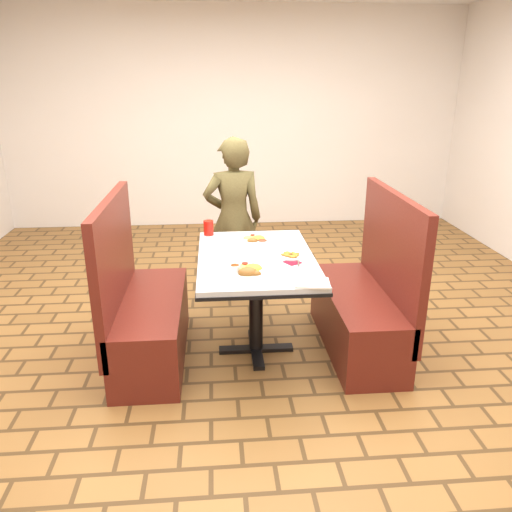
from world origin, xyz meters
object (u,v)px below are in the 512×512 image
Objects in this scene: booth_bench_left at (144,315)px; near_dinner_plate at (248,269)px; far_dinner_plate at (255,238)px; plantain_plate at (291,256)px; booth_bench_right at (364,307)px; red_tumbler at (208,228)px; dining_table at (256,269)px; diner_person at (233,219)px.

booth_bench_left is 0.91m from near_dinner_plate.
far_dinner_plate is 1.36× the size of plantain_plate.
near_dinner_plate is at bearing -23.77° from booth_bench_left.
booth_bench_right reaches higher than red_tumbler.
booth_bench_left is at bearing 180.00° from booth_bench_right.
red_tumbler is at bearing 106.70° from near_dinner_plate.
dining_table is 6.92× the size of plantain_plate.
booth_bench_left is at bearing 156.23° from near_dinner_plate.
booth_bench_right is at bearing -23.52° from far_dinner_plate.
far_dinner_plate is (-0.77, 0.34, 0.44)m from booth_bench_right.
near_dinner_plate is at bearing -160.07° from booth_bench_right.
plantain_plate is 0.81m from red_tumbler.
booth_bench_left is 1.00× the size of booth_bench_right.
plantain_plate is 1.51× the size of red_tumbler.
near_dinner_plate is at bearing 84.78° from diner_person.
booth_bench_right is 4.23× the size of near_dinner_plate.
red_tumbler is (-0.25, 0.85, 0.03)m from near_dinner_plate.
booth_bench_right is at bearing 124.32° from diner_person.
booth_bench_left is 5.03× the size of far_dinner_plate.
red_tumbler reaches higher than far_dinner_plate.
near_dinner_plate is 0.88m from red_tumbler.
booth_bench_right is (0.80, 0.00, -0.32)m from dining_table.
diner_person is 0.57m from red_tumbler.
booth_bench_left is at bearing 50.06° from diner_person.
booth_bench_right is at bearing 0.00° from dining_table.
booth_bench_left is at bearing 180.00° from dining_table.
booth_bench_left is 0.85m from red_tumbler.
diner_person reaches higher than red_tumbler.
plantain_plate is at bearing 40.90° from near_dinner_plate.
plantain_plate is (0.31, 0.27, -0.02)m from near_dinner_plate.
booth_bench_right reaches higher than near_dinner_plate.
booth_bench_left is at bearing -157.72° from far_dinner_plate.
near_dinner_plate is at bearing -139.10° from plantain_plate.
diner_person is 12.59× the size of red_tumbler.
far_dinner_plate is (0.10, 0.65, -0.01)m from near_dinner_plate.
dining_table is 0.86m from booth_bench_right.
near_dinner_plate is 1.62× the size of plantain_plate.
red_tumbler reaches higher than dining_table.
far_dinner_plate is at bearing 81.18° from near_dinner_plate.
booth_bench_right is 1.34m from red_tumbler.
red_tumbler is (-0.36, 0.19, 0.04)m from far_dinner_plate.
booth_bench_left is (-0.80, 0.00, -0.32)m from dining_table.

